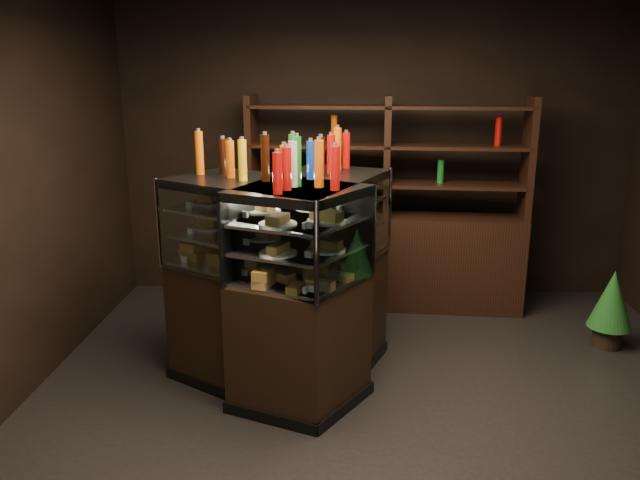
% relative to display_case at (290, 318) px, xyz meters
% --- Properties ---
extents(ground, '(5.00, 5.00, 0.00)m').
position_rel_display_case_xyz_m(ground, '(0.67, -0.45, -0.50)').
color(ground, black).
rests_on(ground, ground).
extents(room_shell, '(5.02, 5.02, 3.01)m').
position_rel_display_case_xyz_m(room_shell, '(0.67, -0.45, 1.44)').
color(room_shell, black).
rests_on(room_shell, ground).
extents(display_case, '(1.68, 1.54, 1.51)m').
position_rel_display_case_xyz_m(display_case, '(0.00, 0.00, 0.00)').
color(display_case, black).
rests_on(display_case, ground).
extents(food_display, '(1.24, 1.25, 0.46)m').
position_rel_display_case_xyz_m(food_display, '(0.00, -0.00, 0.63)').
color(food_display, '#B58241').
rests_on(food_display, display_case).
extents(bottles_top, '(1.08, 1.11, 0.30)m').
position_rel_display_case_xyz_m(bottles_top, '(-0.00, 0.00, 1.14)').
color(bottles_top, black).
rests_on(bottles_top, display_case).
extents(potted_conifer, '(0.35, 0.35, 0.75)m').
position_rel_display_case_xyz_m(potted_conifer, '(2.57, 0.72, -0.08)').
color(potted_conifer, black).
rests_on(potted_conifer, ground).
extents(back_shelving, '(2.61, 0.60, 2.00)m').
position_rel_display_case_xyz_m(back_shelving, '(0.77, 1.60, 0.10)').
color(back_shelving, black).
rests_on(back_shelving, ground).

